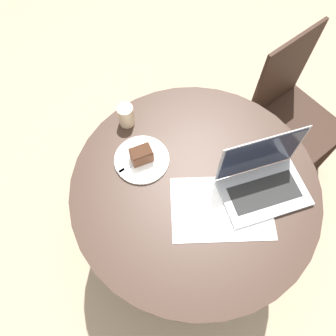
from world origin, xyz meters
name	(u,v)px	position (x,y,z in m)	size (l,w,h in m)	color
ground_plane	(186,233)	(0.00, 0.00, 0.00)	(12.00, 12.00, 0.00)	gray
dining_table	(192,200)	(0.00, 0.00, 0.55)	(1.03, 1.03, 0.72)	black
chair	(288,115)	(-0.27, -0.72, 0.48)	(0.56, 0.56, 0.92)	black
paper_document	(222,208)	(-0.13, 0.05, 0.73)	(0.48, 0.42, 0.00)	white
plate	(142,160)	(0.25, -0.01, 0.73)	(0.23, 0.23, 0.01)	white
cake_slice	(141,155)	(0.25, -0.01, 0.77)	(0.10, 0.11, 0.07)	brown
fork	(133,164)	(0.27, 0.03, 0.74)	(0.10, 0.16, 0.00)	silver
coffee_glass	(126,115)	(0.40, -0.15, 0.78)	(0.07, 0.07, 0.10)	#C6AD89
laptop	(263,182)	(-0.24, -0.10, 0.77)	(0.40, 0.39, 0.26)	gray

